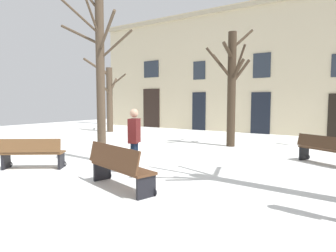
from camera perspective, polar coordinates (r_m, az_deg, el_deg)
ground_plane at (r=10.50m, az=-5.14°, el=-5.21°), size 31.32×31.32×0.00m
building_facade at (r=18.06m, az=12.50°, el=10.92°), size 19.58×0.60×7.45m
tree_near_facade at (r=9.06m, az=-13.27°, el=10.56°), size 2.52×1.30×5.83m
tree_foreground at (r=12.07m, az=12.36°, el=7.83°), size 1.51×1.99×4.80m
tree_right_of_center at (r=17.86m, az=-11.50°, el=5.88°), size 2.56×2.56×4.32m
bench_far_corner at (r=9.61m, az=28.42°, el=-4.05°), size 1.63×1.19×0.85m
bench_back_to_back_right at (r=8.72m, az=-24.98°, el=-4.81°), size 1.59×1.33×0.85m
bench_near_center_tree at (r=6.23m, az=-9.57°, el=-7.81°), size 1.91×0.99×0.93m
person_crossing_plaza at (r=7.38m, az=-6.61°, el=-2.35°), size 0.34×0.43×1.65m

